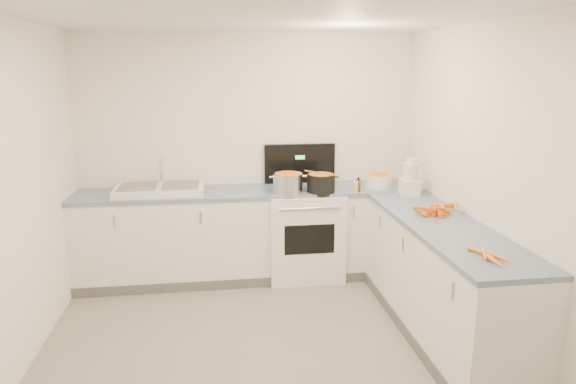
{
  "coord_description": "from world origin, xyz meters",
  "views": [
    {
      "loc": [
        -0.33,
        -3.38,
        2.14
      ],
      "look_at": [
        0.3,
        1.1,
        1.05
      ],
      "focal_mm": 32.0,
      "sensor_mm": 36.0,
      "label": 1
    }
  ],
  "objects": [
    {
      "name": "counter_back",
      "position": [
        0.0,
        1.7,
        0.47
      ],
      "size": [
        3.5,
        0.62,
        0.94
      ],
      "color": "white",
      "rests_on": "ground"
    },
    {
      "name": "peelings",
      "position": [
        -1.1,
        1.7,
        1.02
      ],
      "size": [
        0.22,
        0.26,
        0.01
      ],
      "color": "tan",
      "rests_on": "sink"
    },
    {
      "name": "floor",
      "position": [
        0.0,
        0.0,
        0.0
      ],
      "size": [
        3.5,
        4.0,
        0.0
      ],
      "primitive_type": null,
      "color": "gray",
      "rests_on": "ground"
    },
    {
      "name": "wooden_spoon",
      "position": [
        0.69,
        1.51,
        1.13
      ],
      "size": [
        0.28,
        0.32,
        0.02
      ],
      "primitive_type": "cylinder",
      "rotation": [
        1.57,
        0.0,
        0.72
      ],
      "color": "#AD7A47",
      "rests_on": "black_pot"
    },
    {
      "name": "ceiling",
      "position": [
        0.0,
        0.0,
        2.5
      ],
      "size": [
        3.5,
        4.0,
        0.0
      ],
      "primitive_type": null,
      "rotation": [
        3.14,
        0.0,
        0.0
      ],
      "color": "white",
      "rests_on": "ground"
    },
    {
      "name": "peeled_carrots",
      "position": [
        1.4,
        -0.47,
        0.96
      ],
      "size": [
        0.17,
        0.37,
        0.04
      ],
      "color": "orange",
      "rests_on": "counter_right"
    },
    {
      "name": "wall_front",
      "position": [
        0.0,
        -2.0,
        1.25
      ],
      "size": [
        3.5,
        0.0,
        2.5
      ],
      "primitive_type": null,
      "rotation": [
        -1.57,
        0.0,
        0.0
      ],
      "color": "white",
      "rests_on": "ground"
    },
    {
      "name": "mixing_bowl",
      "position": [
        1.33,
        1.63,
        1.01
      ],
      "size": [
        0.37,
        0.37,
        0.14
      ],
      "primitive_type": "cylinder",
      "rotation": [
        0.0,
        0.0,
        0.31
      ],
      "color": "white",
      "rests_on": "counter_back"
    },
    {
      "name": "carrot_pile",
      "position": [
        1.51,
        0.58,
        0.98
      ],
      "size": [
        0.43,
        0.28,
        0.09
      ],
      "color": "orange",
      "rests_on": "counter_right"
    },
    {
      "name": "sink",
      "position": [
        -0.9,
        1.7,
        0.98
      ],
      "size": [
        0.86,
        0.52,
        0.31
      ],
      "color": "white",
      "rests_on": "counter_back"
    },
    {
      "name": "extract_bottle",
      "position": [
        1.07,
        1.49,
        1.0
      ],
      "size": [
        0.05,
        0.05,
        0.12
      ],
      "primitive_type": "cylinder",
      "color": "#593319",
      "rests_on": "counter_back"
    },
    {
      "name": "wall_right",
      "position": [
        1.75,
        0.0,
        1.25
      ],
      "size": [
        0.0,
        4.0,
        2.5
      ],
      "primitive_type": null,
      "rotation": [
        1.57,
        0.0,
        -1.57
      ],
      "color": "white",
      "rests_on": "ground"
    },
    {
      "name": "stove",
      "position": [
        0.55,
        1.69,
        0.47
      ],
      "size": [
        0.76,
        0.65,
        1.36
      ],
      "color": "white",
      "rests_on": "ground"
    },
    {
      "name": "wall_back",
      "position": [
        0.0,
        2.0,
        1.25
      ],
      "size": [
        3.5,
        0.0,
        2.5
      ],
      "primitive_type": null,
      "rotation": [
        1.57,
        0.0,
        0.0
      ],
      "color": "white",
      "rests_on": "ground"
    },
    {
      "name": "counter_right",
      "position": [
        1.45,
        0.3,
        0.47
      ],
      "size": [
        0.62,
        2.2,
        0.94
      ],
      "color": "white",
      "rests_on": "ground"
    },
    {
      "name": "spice_jar",
      "position": [
        1.03,
        1.44,
        0.99
      ],
      "size": [
        0.06,
        0.06,
        0.1
      ],
      "primitive_type": "cylinder",
      "color": "#E5B266",
      "rests_on": "counter_back"
    },
    {
      "name": "black_pot",
      "position": [
        0.69,
        1.51,
        1.02
      ],
      "size": [
        0.31,
        0.31,
        0.2
      ],
      "primitive_type": "cylinder",
      "rotation": [
        0.0,
        0.0,
        0.13
      ],
      "color": "black",
      "rests_on": "stove"
    },
    {
      "name": "steel_pot",
      "position": [
        0.36,
        1.52,
        1.03
      ],
      "size": [
        0.38,
        0.38,
        0.21
      ],
      "primitive_type": "cylinder",
      "rotation": [
        0.0,
        0.0,
        -0.37
      ],
      "color": "silver",
      "rests_on": "stove"
    },
    {
      "name": "food_processor",
      "position": [
        1.52,
        1.28,
        1.09
      ],
      "size": [
        0.2,
        0.23,
        0.35
      ],
      "color": "white",
      "rests_on": "counter_right"
    }
  ]
}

